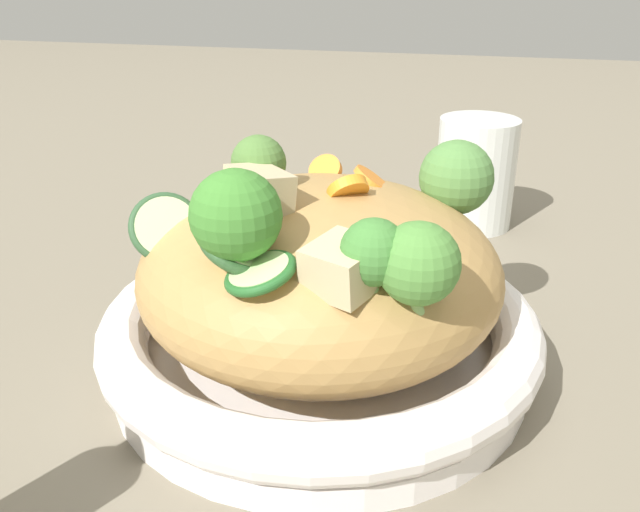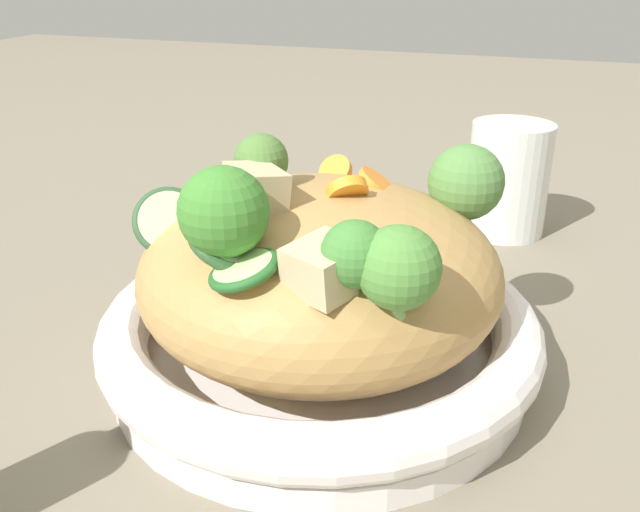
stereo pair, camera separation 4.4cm
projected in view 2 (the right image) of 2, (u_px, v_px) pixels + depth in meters
ground_plane at (320, 367)px, 0.47m from camera, size 3.00×3.00×0.00m
serving_bowl at (320, 335)px, 0.46m from camera, size 0.29×0.29×0.05m
noodle_heap at (320, 271)px, 0.44m from camera, size 0.23×0.23×0.11m
broccoli_florets at (357, 211)px, 0.39m from camera, size 0.21×0.17×0.08m
carrot_coins at (352, 182)px, 0.44m from camera, size 0.10×0.07×0.03m
zucchini_slices at (207, 242)px, 0.39m from camera, size 0.11×0.13×0.04m
chicken_chunks at (284, 226)px, 0.38m from camera, size 0.09×0.11×0.05m
drinking_glass at (508, 179)px, 0.67m from camera, size 0.08×0.08×0.11m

